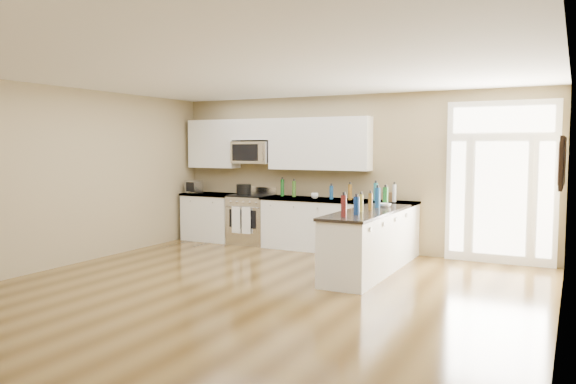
{
  "coord_description": "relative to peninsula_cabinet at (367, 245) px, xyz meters",
  "views": [
    {
      "loc": [
        3.61,
        -5.53,
        1.88
      ],
      "look_at": [
        -0.26,
        2.0,
        1.19
      ],
      "focal_mm": 35.0,
      "sensor_mm": 36.0,
      "label": 1
    }
  ],
  "objects": [
    {
      "name": "ground",
      "position": [
        -0.93,
        -2.24,
        -0.43
      ],
      "size": [
        8.0,
        8.0,
        0.0
      ],
      "primitive_type": "plane",
      "color": "#4C3415"
    },
    {
      "name": "room_shell",
      "position": [
        -0.93,
        -2.24,
        1.27
      ],
      "size": [
        8.0,
        8.0,
        8.0
      ],
      "color": "#96855F",
      "rests_on": "ground"
    },
    {
      "name": "back_cabinet_left",
      "position": [
        -3.8,
        1.45,
        0.0
      ],
      "size": [
        1.1,
        0.66,
        0.94
      ],
      "color": "white",
      "rests_on": "ground"
    },
    {
      "name": "back_cabinet_right",
      "position": [
        -1.08,
        1.45,
        0.0
      ],
      "size": [
        2.85,
        0.66,
        0.94
      ],
      "color": "white",
      "rests_on": "ground"
    },
    {
      "name": "peninsula_cabinet",
      "position": [
        0.0,
        0.0,
        0.0
      ],
      "size": [
        0.69,
        2.32,
        0.94
      ],
      "color": "white",
      "rests_on": "ground"
    },
    {
      "name": "upper_cabinet_left",
      "position": [
        -3.81,
        1.59,
        1.49
      ],
      "size": [
        1.04,
        0.33,
        0.95
      ],
      "primitive_type": "cube",
      "color": "white",
      "rests_on": "room_shell"
    },
    {
      "name": "upper_cabinet_right",
      "position": [
        -1.5,
        1.59,
        1.49
      ],
      "size": [
        1.94,
        0.33,
        0.95
      ],
      "primitive_type": "cube",
      "color": "white",
      "rests_on": "room_shell"
    },
    {
      "name": "upper_cabinet_short",
      "position": [
        -2.88,
        1.59,
        1.77
      ],
      "size": [
        0.82,
        0.33,
        0.4
      ],
      "primitive_type": "cube",
      "color": "white",
      "rests_on": "room_shell"
    },
    {
      "name": "microwave",
      "position": [
        -2.88,
        1.56,
        1.33
      ],
      "size": [
        0.78,
        0.41,
        0.42
      ],
      "color": "silver",
      "rests_on": "room_shell"
    },
    {
      "name": "entry_door",
      "position": [
        1.62,
        1.71,
        0.87
      ],
      "size": [
        1.7,
        0.1,
        2.6
      ],
      "color": "white",
      "rests_on": "ground"
    },
    {
      "name": "wall_art_near",
      "position": [
        2.54,
        -0.04,
        1.27
      ],
      "size": [
        0.05,
        0.58,
        0.58
      ],
      "color": "black",
      "rests_on": "room_shell"
    },
    {
      "name": "wall_art_far",
      "position": [
        2.54,
        -1.04,
        1.27
      ],
      "size": [
        0.05,
        0.58,
        0.58
      ],
      "color": "black",
      "rests_on": "room_shell"
    },
    {
      "name": "kitchen_range",
      "position": [
        -2.85,
        1.45,
        0.04
      ],
      "size": [
        0.78,
        0.69,
        1.08
      ],
      "color": "silver",
      "rests_on": "ground"
    },
    {
      "name": "stockpot",
      "position": [
        -2.97,
        1.37,
        0.62
      ],
      "size": [
        0.35,
        0.35,
        0.22
      ],
      "primitive_type": "cylinder",
      "rotation": [
        0.0,
        0.0,
        -0.3
      ],
      "color": "black",
      "rests_on": "kitchen_range"
    },
    {
      "name": "toaster_oven",
      "position": [
        -4.16,
        1.38,
        0.63
      ],
      "size": [
        0.35,
        0.3,
        0.26
      ],
      "primitive_type": "cube",
      "rotation": [
        0.0,
        0.0,
        -0.24
      ],
      "color": "silver",
      "rests_on": "back_cabinet_left"
    },
    {
      "name": "cardboard_box",
      "position": [
        -0.14,
        1.5,
        0.58
      ],
      "size": [
        0.22,
        0.18,
        0.16
      ],
      "primitive_type": "cube",
      "rotation": [
        0.0,
        0.0,
        -0.26
      ],
      "color": "brown",
      "rests_on": "back_cabinet_right"
    },
    {
      "name": "bowl_left",
      "position": [
        -4.18,
        1.54,
        0.53
      ],
      "size": [
        0.25,
        0.25,
        0.05
      ],
      "primitive_type": "imported",
      "rotation": [
        0.0,
        0.0,
        0.31
      ],
      "color": "white",
      "rests_on": "back_cabinet_left"
    },
    {
      "name": "bowl_peninsula",
      "position": [
        0.07,
        0.61,
        0.53
      ],
      "size": [
        0.19,
        0.19,
        0.06
      ],
      "primitive_type": "imported",
      "rotation": [
        0.0,
        0.0,
        0.05
      ],
      "color": "white",
      "rests_on": "peninsula_cabinet"
    },
    {
      "name": "cup_counter",
      "position": [
        -1.47,
        1.36,
        0.56
      ],
      "size": [
        0.17,
        0.17,
        0.1
      ],
      "primitive_type": "imported",
      "rotation": [
        0.0,
        0.0,
        -0.4
      ],
      "color": "white",
      "rests_on": "back_cabinet_right"
    },
    {
      "name": "counter_bottles",
      "position": [
        -0.52,
        0.7,
        0.65
      ],
      "size": [
        2.33,
        2.45,
        0.32
      ],
      "color": "#19591E",
      "rests_on": "back_cabinet_right"
    }
  ]
}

